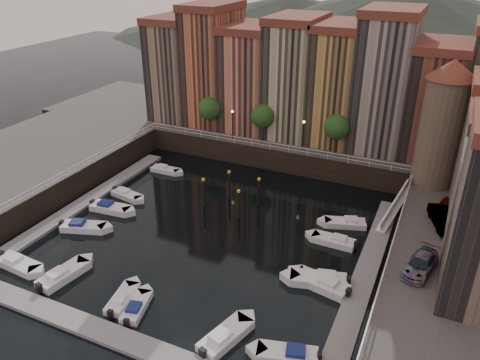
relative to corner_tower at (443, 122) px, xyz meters
The scene contains 31 objects.
ground 26.72m from the corner_tower, 144.06° to the right, with size 200.00×200.00×0.00m, color black.
quay_far 24.65m from the corner_tower, 150.10° to the left, with size 80.00×20.00×3.00m, color black.
quay_left 51.50m from the corner_tower, 161.03° to the right, with size 20.00×36.00×3.00m, color black.
dock_left 40.63m from the corner_tower, 156.82° to the right, with size 2.00×28.00×0.35m, color gray.
dock_right 18.84m from the corner_tower, 103.78° to the right, with size 2.00×28.00×0.35m, color gray.
dock_near 38.63m from the corner_tower, 122.41° to the right, with size 30.00×2.00×0.35m, color gray.
mountains 97.26m from the corner_tower, 100.84° to the left, with size 145.00×100.00×18.00m.
far_terrace 18.98m from the corner_tower, 151.66° to the left, with size 48.70×10.30×17.50m.
corner_tower is the anchor object (origin of this frame).
promenade_trees 21.95m from the corner_tower, behind, with size 21.20×3.20×5.20m.
street_lamps 21.60m from the corner_tower, behind, with size 10.36×0.36×4.18m.
railings 23.10m from the corner_tower, 154.32° to the right, with size 36.08×34.04×0.52m.
gangway 9.86m from the corner_tower, 122.80° to the right, with size 2.78×8.32×3.73m.
mooring_pilings 23.88m from the corner_tower, 155.08° to the right, with size 5.99×4.21×3.78m.
boat_left_0 44.72m from the corner_tower, 139.92° to the right, with size 4.96×2.11×1.12m.
boat_left_1 39.59m from the corner_tower, 147.64° to the right, with size 4.99×3.15×1.12m.
boat_left_2 37.48m from the corner_tower, 153.54° to the right, with size 5.00×2.18×1.13m.
boat_left_3 36.41m from the corner_tower, 158.71° to the right, with size 4.42×2.26×0.99m.
boat_left_4 34.21m from the corner_tower, behind, with size 4.15×1.57×0.95m.
boat_right_0 30.27m from the corner_tower, 104.00° to the right, with size 4.81×2.79×1.08m.
boat_right_1 22.27m from the corner_tower, 111.26° to the right, with size 5.41×3.14×1.21m.
boat_right_2 22.51m from the corner_tower, 109.88° to the right, with size 5.33×2.83×1.19m.
boat_right_3 17.30m from the corner_tower, 122.55° to the right, with size 4.59×1.79×1.05m.
boat_right_4 14.74m from the corner_tower, 132.27° to the right, with size 4.69×2.93×1.05m.
boat_near_0 40.81m from the corner_tower, 135.79° to the right, with size 2.55×5.21×1.17m.
boat_near_1 36.67m from the corner_tower, 127.68° to the right, with size 2.23×4.31×0.97m.
boat_near_2 35.98m from the corner_tower, 125.15° to the right, with size 2.36×4.19×0.94m.
boat_near_3 32.11m from the corner_tower, 112.85° to the right, with size 3.06×5.17×1.16m.
car_a 9.88m from the corner_tower, 75.73° to the right, with size 1.79×4.44×1.51m, color gray.
car_b 11.51m from the corner_tower, 79.55° to the right, with size 1.69×4.86×1.60m, color gray.
car_c 18.69m from the corner_tower, 88.30° to the right, with size 1.92×4.71×1.37m, color gray.
Camera 1 is at (20.19, -37.07, 26.64)m, focal length 35.00 mm.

